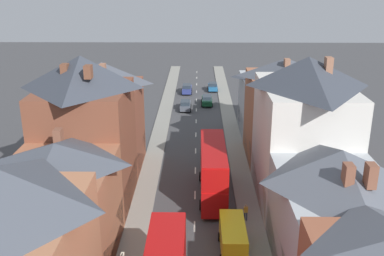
{
  "coord_description": "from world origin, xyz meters",
  "views": [
    {
      "loc": [
        0.24,
        -16.83,
        21.33
      ],
      "look_at": [
        -0.53,
        41.05,
        1.31
      ],
      "focal_mm": 42.0,
      "sensor_mm": 36.0,
      "label": 1
    }
  ],
  "objects": [
    {
      "name": "car_mid_black",
      "position": [
        3.1,
        66.81,
        0.81
      ],
      "size": [
        1.9,
        3.81,
        1.61
      ],
      "color": "#236093",
      "rests_on": "ground"
    },
    {
      "name": "car_parked_left_a",
      "position": [
        -1.8,
        64.92,
        0.86
      ],
      "size": [
        1.9,
        4.53,
        1.7
      ],
      "color": "navy",
      "rests_on": "ground"
    },
    {
      "name": "terrace_row_left",
      "position": [
        -10.19,
        12.03,
        6.18
      ],
      "size": [
        8.0,
        46.31,
        14.46
      ],
      "color": "#ADB2B7",
      "rests_on": "ground"
    },
    {
      "name": "car_near_silver",
      "position": [
        1.8,
        57.02,
        0.84
      ],
      "size": [
        1.9,
        4.36,
        1.67
      ],
      "color": "#144728",
      "rests_on": "ground"
    },
    {
      "name": "delivery_van",
      "position": [
        3.1,
        14.29,
        1.34
      ],
      "size": [
        2.2,
        5.2,
        2.41
      ],
      "color": "yellow",
      "rests_on": "ground"
    },
    {
      "name": "pedestrian_mid_right",
      "position": [
        4.6,
        18.89,
        1.03
      ],
      "size": [
        0.36,
        0.22,
        1.61
      ],
      "color": "#3D4256",
      "rests_on": "pavement_right"
    },
    {
      "name": "centre_line_dashes",
      "position": [
        0.0,
        36.0,
        0.01
      ],
      "size": [
        0.14,
        97.8,
        0.01
      ],
      "color": "silver",
      "rests_on": "ground"
    },
    {
      "name": "terrace_row_right",
      "position": [
        10.18,
        18.79,
        5.69
      ],
      "size": [
        8.0,
        58.76,
        14.4
      ],
      "color": "#A36042",
      "rests_on": "ground"
    },
    {
      "name": "pavement_left",
      "position": [
        -5.1,
        38.0,
        0.07
      ],
      "size": [
        2.2,
        104.0,
        0.14
      ],
      "primitive_type": "cube",
      "color": "gray",
      "rests_on": "ground"
    },
    {
      "name": "car_parked_right_a",
      "position": [
        1.8,
        33.54,
        0.86
      ],
      "size": [
        1.9,
        4.14,
        1.71
      ],
      "color": "gray",
      "rests_on": "ground"
    },
    {
      "name": "car_near_blue",
      "position": [
        -1.8,
        54.07,
        0.8
      ],
      "size": [
        1.9,
        4.48,
        1.58
      ],
      "color": "#4C515B",
      "rests_on": "ground"
    },
    {
      "name": "double_decker_bus_mid_street",
      "position": [
        1.79,
        24.04,
        2.82
      ],
      "size": [
        2.74,
        10.8,
        5.3
      ],
      "color": "#B70F0F",
      "rests_on": "ground"
    },
    {
      "name": "pavement_right",
      "position": [
        5.1,
        38.0,
        0.07
      ],
      "size": [
        2.2,
        104.0,
        0.14
      ],
      "primitive_type": "cube",
      "color": "gray",
      "rests_on": "ground"
    }
  ]
}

